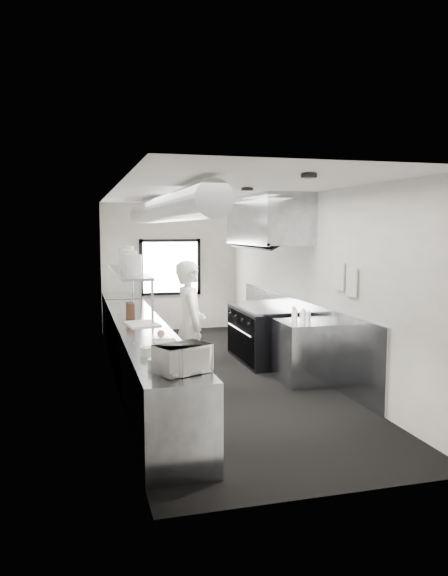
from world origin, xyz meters
TOP-DOWN VIEW (x-y plane):
  - floor at (0.00, 0.00)m, footprint 3.00×8.00m
  - ceiling at (0.00, 0.00)m, footprint 3.00×8.00m
  - wall_back at (0.00, 4.00)m, footprint 3.00×0.02m
  - wall_front at (0.00, -4.00)m, footprint 3.00×0.02m
  - wall_left at (-1.50, 0.00)m, footprint 0.02×8.00m
  - wall_right at (1.50, 0.00)m, footprint 0.02×8.00m
  - wall_cladding at (1.48, 0.30)m, footprint 0.03×5.50m
  - hvac_duct at (-0.70, 0.40)m, footprint 0.40×6.40m
  - service_window at (0.00, 3.96)m, footprint 1.36×0.05m
  - exhaust_hood at (1.10, 0.70)m, footprint 0.81×2.20m
  - prep_counter at (-1.15, -0.50)m, footprint 0.70×6.00m
  - pass_shelf at (-1.19, 1.00)m, footprint 0.45×3.00m
  - range at (1.04, 0.70)m, footprint 0.88×1.60m
  - bottle_station at (1.15, -0.70)m, footprint 0.65×0.80m
  - far_work_table at (-1.15, 3.20)m, footprint 0.70×1.20m
  - notice_sheet_a at (1.47, -1.20)m, footprint 0.02×0.28m
  - notice_sheet_b at (1.47, -1.55)m, footprint 0.02×0.28m
  - line_cook at (-0.51, -0.64)m, footprint 0.44×0.66m
  - microwave at (-1.08, -3.05)m, footprint 0.55×0.50m
  - deli_tub_a at (-1.31, -2.82)m, footprint 0.16×0.16m
  - deli_tub_b at (-1.33, -2.26)m, footprint 0.16×0.16m
  - newspaper at (-1.01, -1.62)m, footprint 0.29×0.36m
  - small_plate at (-1.04, -1.40)m, footprint 0.22×0.22m
  - pastry at (-1.04, -1.40)m, footprint 0.10×0.10m
  - cutting_board at (-1.14, -0.31)m, footprint 0.51×0.62m
  - knife_block at (-1.24, 0.28)m, footprint 0.12×0.22m
  - plate_stack_a at (-1.20, 0.17)m, footprint 0.31×0.31m
  - plate_stack_b at (-1.19, 0.77)m, footprint 0.28×0.28m
  - plate_stack_c at (-1.20, 1.27)m, footprint 0.31×0.31m
  - plate_stack_d at (-1.17, 1.60)m, footprint 0.32×0.32m
  - squeeze_bottle_a at (1.12, -0.98)m, footprint 0.08×0.08m
  - squeeze_bottle_b at (1.10, -0.84)m, footprint 0.07×0.07m
  - squeeze_bottle_c at (1.12, -0.74)m, footprint 0.06×0.06m
  - squeeze_bottle_d at (1.09, -0.59)m, footprint 0.06×0.06m
  - squeeze_bottle_e at (1.13, -0.40)m, footprint 0.07×0.07m

SIDE VIEW (x-z plane):
  - floor at x=0.00m, z-range -0.01..0.01m
  - prep_counter at x=-1.15m, z-range 0.00..0.90m
  - bottle_station at x=1.15m, z-range 0.00..0.90m
  - far_work_table at x=-1.15m, z-range 0.00..0.90m
  - range at x=1.04m, z-range 0.00..0.94m
  - wall_cladding at x=1.48m, z-range 0.00..1.10m
  - newspaper at x=-1.01m, z-range 0.90..0.91m
  - line_cook at x=-0.51m, z-range 0.00..1.81m
  - small_plate at x=-1.04m, z-range 0.90..0.92m
  - cutting_board at x=-1.14m, z-range 0.90..0.92m
  - deli_tub_b at x=-1.33m, z-range 0.90..0.99m
  - deli_tub_a at x=-1.31m, z-range 0.90..1.00m
  - pastry at x=-1.04m, z-range 0.92..1.01m
  - squeeze_bottle_c at x=1.12m, z-range 0.90..1.06m
  - squeeze_bottle_d at x=1.09m, z-range 0.90..1.06m
  - squeeze_bottle_e at x=1.13m, z-range 0.90..1.08m
  - squeeze_bottle_a at x=1.12m, z-range 0.90..1.09m
  - squeeze_bottle_b at x=1.10m, z-range 0.90..1.10m
  - knife_block at x=-1.24m, z-range 0.90..1.14m
  - microwave at x=-1.08m, z-range 0.90..1.17m
  - service_window at x=0.00m, z-range 0.77..2.02m
  - wall_back at x=0.00m, z-range 0.00..2.80m
  - wall_front at x=0.00m, z-range 0.00..2.80m
  - wall_left at x=-1.50m, z-range 0.00..2.80m
  - wall_right at x=1.50m, z-range 0.00..2.80m
  - pass_shelf at x=-1.19m, z-range 1.20..1.88m
  - notice_sheet_b at x=1.47m, z-range 1.36..1.74m
  - notice_sheet_a at x=1.47m, z-range 1.41..1.79m
  - plate_stack_a at x=-1.20m, z-range 1.57..1.87m
  - plate_stack_c at x=-1.20m, z-range 1.57..1.90m
  - plate_stack_b at x=-1.19m, z-range 1.57..1.91m
  - plate_stack_d at x=-1.17m, z-range 1.57..1.95m
  - exhaust_hood at x=1.10m, z-range 1.95..2.83m
  - hvac_duct at x=-0.70m, z-range 2.35..2.75m
  - ceiling at x=0.00m, z-range 2.79..2.80m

